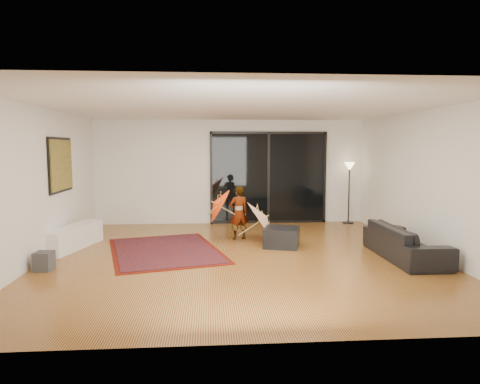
{
  "coord_description": "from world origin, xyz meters",
  "views": [
    {
      "loc": [
        -0.57,
        -7.65,
        2.0
      ],
      "look_at": [
        0.06,
        0.86,
        1.1
      ],
      "focal_mm": 32.0,
      "sensor_mm": 36.0,
      "label": 1
    }
  ],
  "objects": [
    {
      "name": "ceiling",
      "position": [
        0.0,
        0.0,
        2.7
      ],
      "size": [
        7.0,
        7.0,
        0.0
      ],
      "primitive_type": "plane",
      "rotation": [
        3.14,
        0.0,
        0.0
      ],
      "color": "white",
      "rests_on": "wall_back"
    },
    {
      "name": "floor",
      "position": [
        0.0,
        0.0,
        0.0
      ],
      "size": [
        7.0,
        7.0,
        0.0
      ],
      "primitive_type": "plane",
      "color": "#AB732F",
      "rests_on": "ground"
    },
    {
      "name": "speaker",
      "position": [
        -3.25,
        -0.64,
        0.15
      ],
      "size": [
        0.3,
        0.3,
        0.31
      ],
      "primitive_type": "cube",
      "rotation": [
        0.0,
        0.0,
        -0.11
      ],
      "color": "#424244",
      "rests_on": "floor"
    },
    {
      "name": "wall_back",
      "position": [
        0.0,
        3.5,
        1.35
      ],
      "size": [
        7.0,
        0.0,
        7.0
      ],
      "primitive_type": "plane",
      "rotation": [
        1.57,
        0.0,
        0.0
      ],
      "color": "silver",
      "rests_on": "floor"
    },
    {
      "name": "media_console",
      "position": [
        -3.25,
        0.9,
        0.22
      ],
      "size": [
        0.8,
        1.64,
        0.44
      ],
      "primitive_type": "cube",
      "rotation": [
        0.0,
        0.0,
        -0.26
      ],
      "color": "white",
      "rests_on": "floor"
    },
    {
      "name": "wall_front",
      "position": [
        0.0,
        -3.5,
        1.35
      ],
      "size": [
        7.0,
        0.0,
        7.0
      ],
      "primitive_type": "plane",
      "rotation": [
        -1.57,
        0.0,
        0.0
      ],
      "color": "silver",
      "rests_on": "floor"
    },
    {
      "name": "parasol_orange",
      "position": [
        -0.47,
        1.44,
        0.73
      ],
      "size": [
        0.55,
        0.8,
        0.86
      ],
      "rotation": [
        0.0,
        -1.05,
        0.0
      ],
      "color": "#E43B0C",
      "rests_on": "child"
    },
    {
      "name": "wall_left",
      "position": [
        -3.5,
        0.0,
        1.35
      ],
      "size": [
        0.0,
        7.0,
        7.0
      ],
      "primitive_type": "plane",
      "rotation": [
        1.57,
        0.0,
        1.57
      ],
      "color": "silver",
      "rests_on": "floor"
    },
    {
      "name": "persian_rug",
      "position": [
        -1.42,
        0.55,
        0.01
      ],
      "size": [
        2.61,
        3.17,
        0.02
      ],
      "rotation": [
        0.0,
        0.0,
        0.26
      ],
      "color": "#530F07",
      "rests_on": "floor"
    },
    {
      "name": "floor_lamp",
      "position": [
        3.1,
        3.25,
        1.27
      ],
      "size": [
        0.28,
        0.28,
        1.61
      ],
      "color": "black",
      "rests_on": "floor"
    },
    {
      "name": "sliding_door",
      "position": [
        1.0,
        3.47,
        1.2
      ],
      "size": [
        3.06,
        0.07,
        2.4
      ],
      "color": "black",
      "rests_on": "wall_back"
    },
    {
      "name": "wall_right",
      "position": [
        3.5,
        0.0,
        1.35
      ],
      "size": [
        0.0,
        7.0,
        7.0
      ],
      "primitive_type": "plane",
      "rotation": [
        1.57,
        0.0,
        -1.57
      ],
      "color": "silver",
      "rests_on": "floor"
    },
    {
      "name": "ottoman",
      "position": [
        0.89,
        0.74,
        0.19
      ],
      "size": [
        0.84,
        0.84,
        0.39
      ],
      "primitive_type": "cube",
      "rotation": [
        0.0,
        0.0,
        -0.29
      ],
      "color": "black",
      "rests_on": "floor"
    },
    {
      "name": "sofa",
      "position": [
        2.95,
        -0.34,
        0.3
      ],
      "size": [
        0.8,
        2.05,
        0.6
      ],
      "primitive_type": "imported",
      "rotation": [
        0.0,
        0.0,
        1.57
      ],
      "color": "black",
      "rests_on": "floor"
    },
    {
      "name": "child",
      "position": [
        0.08,
        1.49,
        0.58
      ],
      "size": [
        0.49,
        0.39,
        1.16
      ],
      "primitive_type": "imported",
      "rotation": [
        0.0,
        0.0,
        3.43
      ],
      "color": "#999999",
      "rests_on": "floor"
    },
    {
      "name": "painting",
      "position": [
        -3.46,
        1.0,
        1.65
      ],
      "size": [
        0.04,
        1.28,
        1.08
      ],
      "color": "black",
      "rests_on": "wall_left"
    },
    {
      "name": "parasol_white",
      "position": [
        0.68,
        1.34,
        0.5
      ],
      "size": [
        0.71,
        1.0,
        1.0
      ],
      "rotation": [
        0.0,
        0.99,
        0.0
      ],
      "color": "white",
      "rests_on": "floor"
    }
  ]
}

